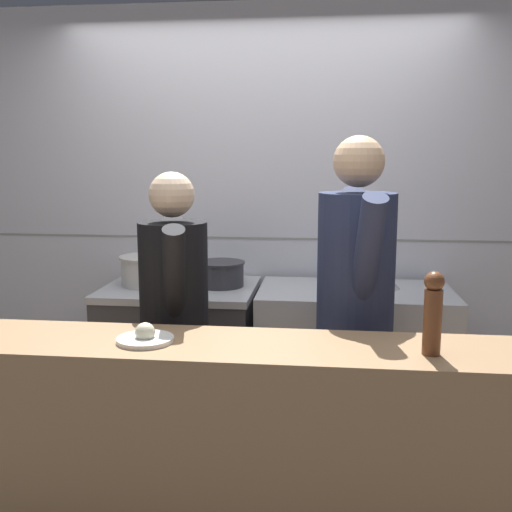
{
  "coord_description": "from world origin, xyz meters",
  "views": [
    {
      "loc": [
        0.39,
        -2.48,
        1.66
      ],
      "look_at": [
        0.04,
        0.59,
        1.15
      ],
      "focal_mm": 42.0,
      "sensor_mm": 36.0,
      "label": 1
    }
  ],
  "objects_px": {
    "mixing_bowl_steel": "(382,280)",
    "chef_head_cook": "(175,321)",
    "chef_sous": "(355,305)",
    "plated_dish_main": "(145,337)",
    "stock_pot": "(149,269)",
    "sauce_pot": "(221,273)",
    "pepper_mill": "(433,311)",
    "oven_range": "(182,358)"
  },
  "relations": [
    {
      "from": "oven_range",
      "to": "stock_pot",
      "type": "relative_size",
      "value": 2.62
    },
    {
      "from": "mixing_bowl_steel",
      "to": "chef_head_cook",
      "type": "bearing_deg",
      "value": -143.92
    },
    {
      "from": "oven_range",
      "to": "plated_dish_main",
      "type": "distance_m",
      "value": 1.35
    },
    {
      "from": "chef_head_cook",
      "to": "chef_sous",
      "type": "distance_m",
      "value": 0.86
    },
    {
      "from": "mixing_bowl_steel",
      "to": "pepper_mill",
      "type": "distance_m",
      "value": 1.32
    },
    {
      "from": "plated_dish_main",
      "to": "chef_sous",
      "type": "height_order",
      "value": "chef_sous"
    },
    {
      "from": "oven_range",
      "to": "stock_pot",
      "type": "height_order",
      "value": "stock_pot"
    },
    {
      "from": "mixing_bowl_steel",
      "to": "chef_sous",
      "type": "distance_m",
      "value": 0.74
    },
    {
      "from": "sauce_pot",
      "to": "plated_dish_main",
      "type": "bearing_deg",
      "value": -93.38
    },
    {
      "from": "sauce_pot",
      "to": "mixing_bowl_steel",
      "type": "relative_size",
      "value": 1.42
    },
    {
      "from": "chef_head_cook",
      "to": "chef_sous",
      "type": "bearing_deg",
      "value": -12.12
    },
    {
      "from": "mixing_bowl_steel",
      "to": "chef_head_cook",
      "type": "xyz_separation_m",
      "value": [
        -1.04,
        -0.76,
        -0.07
      ]
    },
    {
      "from": "oven_range",
      "to": "chef_head_cook",
      "type": "height_order",
      "value": "chef_head_cook"
    },
    {
      "from": "mixing_bowl_steel",
      "to": "chef_head_cook",
      "type": "distance_m",
      "value": 1.29
    },
    {
      "from": "oven_range",
      "to": "plated_dish_main",
      "type": "height_order",
      "value": "plated_dish_main"
    },
    {
      "from": "stock_pot",
      "to": "mixing_bowl_steel",
      "type": "relative_size",
      "value": 1.69
    },
    {
      "from": "stock_pot",
      "to": "sauce_pot",
      "type": "relative_size",
      "value": 1.19
    },
    {
      "from": "stock_pot",
      "to": "plated_dish_main",
      "type": "height_order",
      "value": "stock_pot"
    },
    {
      "from": "mixing_bowl_steel",
      "to": "chef_sous",
      "type": "height_order",
      "value": "chef_sous"
    },
    {
      "from": "chef_sous",
      "to": "pepper_mill",
      "type": "bearing_deg",
      "value": -76.8
    },
    {
      "from": "sauce_pot",
      "to": "pepper_mill",
      "type": "bearing_deg",
      "value": -52.08
    },
    {
      "from": "mixing_bowl_steel",
      "to": "pepper_mill",
      "type": "bearing_deg",
      "value": -87.6
    },
    {
      "from": "oven_range",
      "to": "pepper_mill",
      "type": "xyz_separation_m",
      "value": [
        1.24,
        -1.26,
        0.66
      ]
    },
    {
      "from": "stock_pot",
      "to": "plated_dish_main",
      "type": "xyz_separation_m",
      "value": [
        0.36,
        -1.25,
        -0.02
      ]
    },
    {
      "from": "oven_range",
      "to": "plated_dish_main",
      "type": "bearing_deg",
      "value": -82.33
    },
    {
      "from": "oven_range",
      "to": "pepper_mill",
      "type": "relative_size",
      "value": 2.93
    },
    {
      "from": "sauce_pot",
      "to": "plated_dish_main",
      "type": "height_order",
      "value": "sauce_pot"
    },
    {
      "from": "sauce_pot",
      "to": "chef_head_cook",
      "type": "xyz_separation_m",
      "value": [
        -0.09,
        -0.74,
        -0.09
      ]
    },
    {
      "from": "oven_range",
      "to": "chef_head_cook",
      "type": "bearing_deg",
      "value": -78.26
    },
    {
      "from": "sauce_pot",
      "to": "oven_range",
      "type": "bearing_deg",
      "value": -173.17
    },
    {
      "from": "plated_dish_main",
      "to": "chef_sous",
      "type": "bearing_deg",
      "value": 34.69
    },
    {
      "from": "plated_dish_main",
      "to": "pepper_mill",
      "type": "height_order",
      "value": "pepper_mill"
    },
    {
      "from": "stock_pot",
      "to": "sauce_pot",
      "type": "height_order",
      "value": "stock_pot"
    },
    {
      "from": "plated_dish_main",
      "to": "stock_pot",
      "type": "bearing_deg",
      "value": 106.05
    },
    {
      "from": "plated_dish_main",
      "to": "chef_head_cook",
      "type": "xyz_separation_m",
      "value": [
        -0.02,
        0.53,
        -0.08
      ]
    },
    {
      "from": "mixing_bowl_steel",
      "to": "chef_sous",
      "type": "relative_size",
      "value": 0.12
    },
    {
      "from": "sauce_pot",
      "to": "plated_dish_main",
      "type": "distance_m",
      "value": 1.27
    },
    {
      "from": "stock_pot",
      "to": "chef_sous",
      "type": "distance_m",
      "value": 1.37
    },
    {
      "from": "plated_dish_main",
      "to": "pepper_mill",
      "type": "xyz_separation_m",
      "value": [
        1.08,
        -0.02,
        0.14
      ]
    },
    {
      "from": "stock_pot",
      "to": "mixing_bowl_steel",
      "type": "distance_m",
      "value": 1.38
    },
    {
      "from": "stock_pot",
      "to": "chef_head_cook",
      "type": "distance_m",
      "value": 0.81
    },
    {
      "from": "mixing_bowl_steel",
      "to": "chef_head_cook",
      "type": "relative_size",
      "value": 0.13
    }
  ]
}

